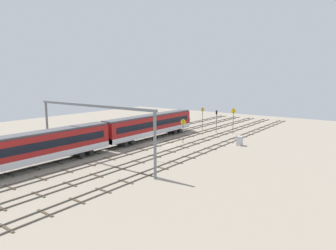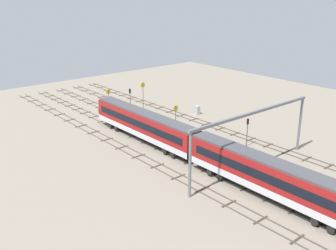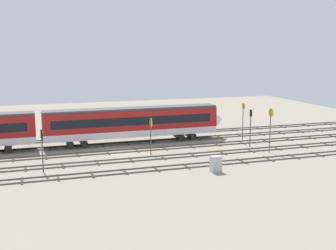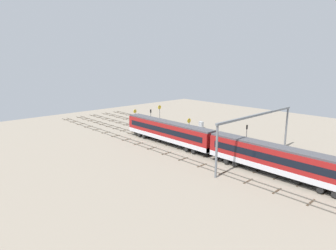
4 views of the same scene
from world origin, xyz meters
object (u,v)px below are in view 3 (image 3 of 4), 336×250
at_px(speed_sign_near_foreground, 271,123).
at_px(speed_sign_far_trackside, 243,116).
at_px(signal_light_trackside_departure, 42,144).
at_px(relay_cabinet, 216,164).
at_px(signal_light_trackside_approach, 251,123).
at_px(speed_sign_mid_trackside, 151,130).
at_px(train, 44,129).

bearing_deg(speed_sign_near_foreground, speed_sign_far_trackside, 86.78).
distance_m(signal_light_trackside_departure, relay_cabinet, 18.42).
relative_size(signal_light_trackside_approach, relay_cabinet, 2.88).
xyz_separation_m(speed_sign_far_trackside, signal_light_trackside_approach, (-1.14, -4.27, -0.25)).
xyz_separation_m(speed_sign_mid_trackside, signal_light_trackside_approach, (13.80, 0.17, 0.13)).
distance_m(speed_sign_near_foreground, signal_light_trackside_approach, 3.85).
bearing_deg(signal_light_trackside_approach, signal_light_trackside_departure, -171.70).
bearing_deg(speed_sign_near_foreground, speed_sign_mid_trackside, 166.12).
bearing_deg(signal_light_trackside_departure, speed_sign_mid_trackside, 16.05).
bearing_deg(speed_sign_far_trackside, train, 173.97).
relative_size(speed_sign_near_foreground, speed_sign_far_trackside, 1.06).
bearing_deg(speed_sign_mid_trackside, train, 149.31).
bearing_deg(signal_light_trackside_approach, speed_sign_mid_trackside, -179.29).
xyz_separation_m(signal_light_trackside_approach, signal_light_trackside_departure, (-26.76, -3.90, -0.25)).
bearing_deg(train, speed_sign_mid_trackside, -30.69).
distance_m(signal_light_trackside_approach, relay_cabinet, 13.68).
height_order(train, relay_cabinet, train).
distance_m(speed_sign_far_trackside, signal_light_trackside_approach, 4.43).
bearing_deg(train, signal_light_trackside_departure, -93.19).
bearing_deg(signal_light_trackside_departure, relay_cabinet, -18.36).
distance_m(train, signal_light_trackside_approach, 27.11).
relative_size(train, signal_light_trackside_approach, 10.09).
relative_size(train, relay_cabinet, 29.08).
bearing_deg(relay_cabinet, signal_light_trackside_departure, 161.64).
distance_m(train, speed_sign_near_foreground, 28.98).
distance_m(speed_sign_mid_trackside, relay_cabinet, 10.71).
bearing_deg(relay_cabinet, signal_light_trackside_approach, 45.84).
bearing_deg(signal_light_trackside_approach, speed_sign_near_foreground, -79.56).
bearing_deg(relay_cabinet, speed_sign_near_foreground, 30.40).
bearing_deg(speed_sign_far_trackside, signal_light_trackside_approach, -104.98).
bearing_deg(speed_sign_near_foreground, train, 157.88).
xyz_separation_m(speed_sign_far_trackside, signal_light_trackside_departure, (-27.90, -8.17, -0.50)).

